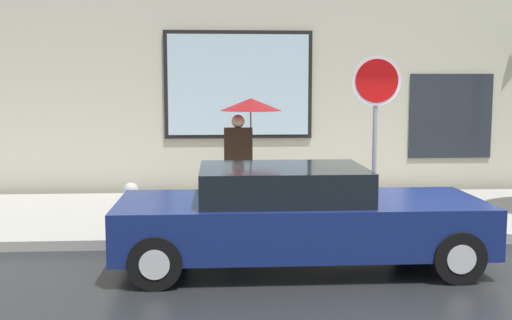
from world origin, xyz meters
The scene contains 7 objects.
ground_plane centered at (0.00, 0.00, 0.00)m, with size 60.00×60.00×0.00m, color black.
sidewalk centered at (0.00, 3.00, 0.07)m, with size 20.00×4.00×0.15m, color #A3A099.
building_facade centered at (-0.02, 5.50, 3.48)m, with size 20.00×0.67×7.00m.
parked_car centered at (-1.50, 0.04, 0.66)m, with size 4.70×1.86×1.32m.
fire_hydrant centered at (-3.87, 1.85, 0.49)m, with size 0.30×0.44×0.71m.
pedestrian_with_umbrella centered at (-1.99, 3.16, 1.76)m, with size 1.10×1.10×1.98m.
stop_sign centered at (-0.10, 1.56, 2.03)m, with size 0.76×0.10×2.66m.
Camera 1 is at (-2.53, -7.96, 2.37)m, focal length 44.27 mm.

